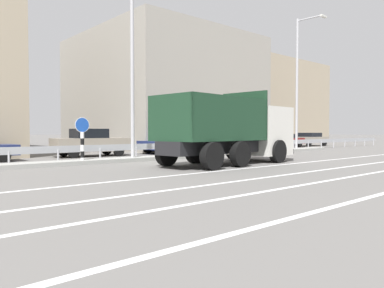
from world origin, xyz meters
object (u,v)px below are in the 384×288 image
at_px(parked_car_5, 173,143).
at_px(parked_car_4, 91,143).
at_px(median_road_sign, 82,140).
at_px(parked_car_6, 232,141).
at_px(street_lamp_2, 299,78).
at_px(dump_truck, 241,135).
at_px(parked_car_7, 283,140).
at_px(street_lamp_1, 134,59).
at_px(parked_car_8, 309,139).

bearing_deg(parked_car_5, parked_car_4, 80.05).
bearing_deg(median_road_sign, parked_car_6, 16.93).
bearing_deg(parked_car_4, street_lamp_2, 76.62).
relative_size(street_lamp_2, parked_car_6, 2.09).
xyz_separation_m(dump_truck, parked_car_7, (15.27, 8.37, -0.65)).
relative_size(parked_car_4, parked_car_7, 1.01).
relative_size(street_lamp_1, parked_car_8, 2.13).
bearing_deg(parked_car_8, street_lamp_1, 106.06).
bearing_deg(parked_car_6, parked_car_7, 91.79).
height_order(street_lamp_2, parked_car_5, street_lamp_2).
xyz_separation_m(parked_car_6, parked_car_8, (11.44, 0.20, 0.03)).
relative_size(street_lamp_1, parked_car_6, 1.93).
relative_size(parked_car_4, parked_car_5, 0.94).
height_order(dump_truck, parked_car_8, dump_truck).
relative_size(dump_truck, median_road_sign, 3.56).
bearing_deg(street_lamp_2, dump_truck, -159.91).
xyz_separation_m(dump_truck, parked_car_6, (8.68, 8.48, -0.64)).
distance_m(street_lamp_1, parked_car_7, 19.44).
bearing_deg(median_road_sign, parked_car_4, 59.81).
relative_size(parked_car_5, parked_car_6, 1.01).
height_order(median_road_sign, parked_car_8, median_road_sign).
bearing_deg(parked_car_7, parked_car_6, -90.85).
bearing_deg(parked_car_7, street_lamp_1, -76.38).
distance_m(median_road_sign, street_lamp_1, 4.62).
bearing_deg(street_lamp_1, parked_car_4, 89.51).
height_order(street_lamp_1, parked_car_5, street_lamp_1).
relative_size(parked_car_6, parked_car_8, 1.10).
relative_size(dump_truck, street_lamp_1, 0.82).
bearing_deg(parked_car_7, parked_car_8, 93.85).
xyz_separation_m(parked_car_4, parked_car_7, (18.41, -0.19, -0.15)).
relative_size(dump_truck, street_lamp_2, 0.76).
xyz_separation_m(street_lamp_1, parked_car_4, (0.04, 4.62, -4.10)).
relative_size(street_lamp_2, parked_car_4, 2.19).
height_order(parked_car_4, parked_car_8, parked_car_4).
xyz_separation_m(parked_car_4, parked_car_5, (5.56, -0.57, -0.13)).
bearing_deg(parked_car_6, parked_car_8, 93.80).
bearing_deg(parked_car_4, parked_car_6, 94.38).
xyz_separation_m(dump_truck, parked_car_5, (2.41, 7.99, -0.63)).
bearing_deg(street_lamp_2, median_road_sign, 179.60).
xyz_separation_m(street_lamp_2, parked_car_4, (-14.00, 4.59, -4.48)).
bearing_deg(parked_car_8, parked_car_6, 95.58).
xyz_separation_m(street_lamp_2, parked_car_5, (-8.44, 4.02, -4.61)).
height_order(street_lamp_2, parked_car_4, street_lamp_2).
bearing_deg(median_road_sign, dump_truck, -35.43).
bearing_deg(dump_truck, median_road_sign, -129.97).
relative_size(street_lamp_1, parked_car_5, 1.91).
distance_m(dump_truck, parked_car_8, 21.93).
bearing_deg(parked_car_7, dump_truck, -61.14).
bearing_deg(parked_car_6, median_road_sign, -70.28).
distance_m(street_lamp_1, parked_car_6, 13.39).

